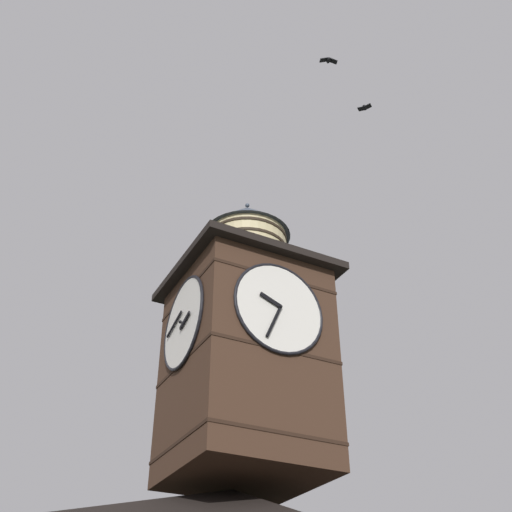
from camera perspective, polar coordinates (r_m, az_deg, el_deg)
name	(u,v)px	position (r m, az deg, el deg)	size (l,w,h in m)	color
clock_tower	(246,343)	(20.69, -0.90, -7.59)	(4.88, 4.88, 9.86)	#422B1E
flying_bird_high	(365,108)	(24.31, 9.42, 12.61)	(0.43, 0.51, 0.14)	black
flying_bird_low	(328,60)	(25.81, 6.32, 16.54)	(0.69, 0.39, 0.15)	black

